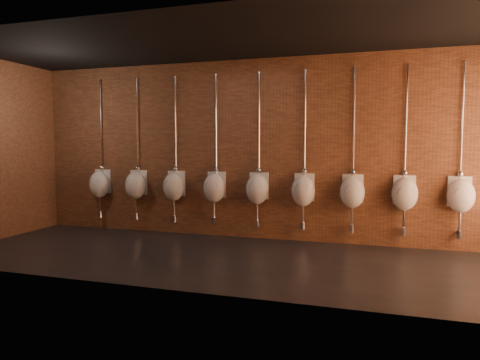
# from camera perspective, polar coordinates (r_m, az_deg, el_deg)

# --- Properties ---
(ground) EXTENTS (8.50, 8.50, 0.00)m
(ground) POSITION_cam_1_polar(r_m,az_deg,el_deg) (6.48, -2.27, -10.37)
(ground) COLOR black
(ground) RESTS_ON ground
(room_shell) EXTENTS (8.54, 3.04, 3.22)m
(room_shell) POSITION_cam_1_polar(r_m,az_deg,el_deg) (6.27, -2.33, 7.68)
(room_shell) COLOR black
(room_shell) RESTS_ON ground
(urinal_0) EXTENTS (0.41, 0.36, 2.72)m
(urinal_0) POSITION_cam_1_polar(r_m,az_deg,el_deg) (8.94, -18.21, -0.46)
(urinal_0) COLOR white
(urinal_0) RESTS_ON ground
(urinal_1) EXTENTS (0.41, 0.36, 2.72)m
(urinal_1) POSITION_cam_1_polar(r_m,az_deg,el_deg) (8.49, -13.74, -0.61)
(urinal_1) COLOR white
(urinal_1) RESTS_ON ground
(urinal_2) EXTENTS (0.41, 0.36, 2.72)m
(urinal_2) POSITION_cam_1_polar(r_m,az_deg,el_deg) (8.11, -8.81, -0.78)
(urinal_2) COLOR white
(urinal_2) RESTS_ON ground
(urinal_3) EXTENTS (0.41, 0.36, 2.72)m
(urinal_3) POSITION_cam_1_polar(r_m,az_deg,el_deg) (7.79, -3.44, -0.95)
(urinal_3) COLOR white
(urinal_3) RESTS_ON ground
(urinal_4) EXTENTS (0.41, 0.36, 2.72)m
(urinal_4) POSITION_cam_1_polar(r_m,az_deg,el_deg) (7.55, 2.34, -1.13)
(urinal_4) COLOR white
(urinal_4) RESTS_ON ground
(urinal_5) EXTENTS (0.41, 0.36, 2.72)m
(urinal_5) POSITION_cam_1_polar(r_m,az_deg,el_deg) (7.38, 8.44, -1.31)
(urinal_5) COLOR white
(urinal_5) RESTS_ON ground
(urinal_6) EXTENTS (0.41, 0.36, 2.72)m
(urinal_6) POSITION_cam_1_polar(r_m,az_deg,el_deg) (7.31, 14.74, -1.47)
(urinal_6) COLOR white
(urinal_6) RESTS_ON ground
(urinal_7) EXTENTS (0.41, 0.36, 2.72)m
(urinal_7) POSITION_cam_1_polar(r_m,az_deg,el_deg) (7.32, 21.10, -1.62)
(urinal_7) COLOR white
(urinal_7) RESTS_ON ground
(urinal_8) EXTENTS (0.41, 0.36, 2.72)m
(urinal_8) POSITION_cam_1_polar(r_m,az_deg,el_deg) (7.42, 27.36, -1.75)
(urinal_8) COLOR white
(urinal_8) RESTS_ON ground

